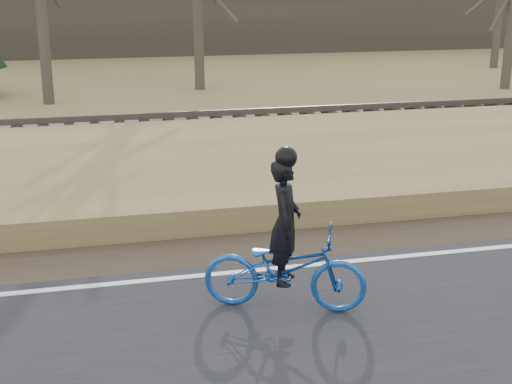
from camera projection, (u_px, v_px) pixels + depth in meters
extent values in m
plane|color=olive|center=(158.00, 290.00, 9.34)|extent=(120.00, 120.00, 0.00)
cube|color=silver|center=(156.00, 280.00, 9.51)|extent=(120.00, 0.12, 0.01)
cube|color=#473A2B|center=(149.00, 255.00, 10.45)|extent=(120.00, 1.60, 0.04)
cube|color=olive|center=(134.00, 186.00, 13.18)|extent=(120.00, 5.00, 0.44)
cube|color=slate|center=(122.00, 141.00, 16.72)|extent=(120.00, 3.00, 0.45)
cube|color=black|center=(121.00, 129.00, 16.63)|extent=(120.00, 2.40, 0.14)
cube|color=brown|center=(123.00, 129.00, 15.92)|extent=(120.00, 0.07, 0.15)
cube|color=brown|center=(119.00, 117.00, 17.26)|extent=(120.00, 0.07, 0.15)
imported|color=#164898|center=(285.00, 268.00, 8.57)|extent=(2.08, 1.37, 1.03)
imported|color=black|center=(285.00, 222.00, 8.40)|extent=(0.54, 0.65, 1.53)
sphere|color=black|center=(286.00, 157.00, 8.17)|extent=(0.26, 0.26, 0.26)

